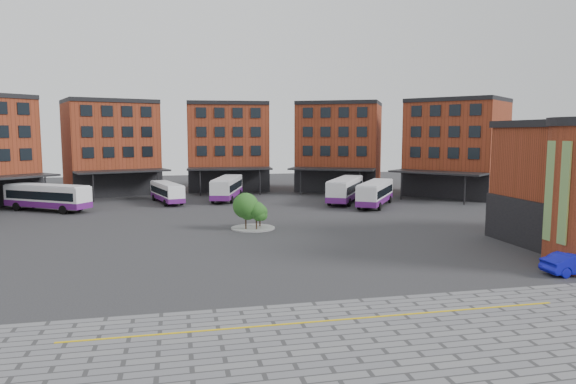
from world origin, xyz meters
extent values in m
plane|color=#28282B|center=(0.00, 0.00, 0.00)|extent=(160.00, 160.00, 0.00)
cube|color=gold|center=(2.00, -14.00, 0.03)|extent=(26.00, 0.15, 0.02)
cube|color=black|center=(-26.63, 31.58, 4.00)|extent=(12.61, 11.97, 0.25)
cylinder|color=black|center=(-22.05, 33.28, 2.00)|extent=(0.20, 0.20, 4.00)
cube|color=maroon|center=(-15.30, 46.44, 7.00)|extent=(15.55, 13.69, 14.00)
cube|color=black|center=(-13.72, 41.85, 2.00)|extent=(12.45, 4.71, 4.00)
cube|color=black|center=(-15.30, 46.44, 14.30)|extent=(15.65, 13.97, 0.60)
cube|color=black|center=(-13.66, 41.66, 9.20)|extent=(10.87, 3.87, 8.00)
cube|color=black|center=(-12.96, 39.63, 4.00)|extent=(13.72, 8.39, 0.25)
cylinder|color=black|center=(-16.67, 36.45, 2.00)|extent=(0.20, 0.20, 4.00)
cylinder|color=black|center=(-8.07, 39.41, 2.00)|extent=(0.20, 0.20, 4.00)
cube|color=maroon|center=(3.28, 48.89, 7.00)|extent=(13.67, 10.88, 14.00)
cube|color=black|center=(2.94, 44.05, 2.00)|extent=(13.00, 1.41, 4.00)
cube|color=black|center=(3.28, 48.89, 14.30)|extent=(13.69, 11.18, 0.60)
cube|color=black|center=(2.93, 43.85, 9.20)|extent=(11.42, 0.95, 8.00)
cube|color=black|center=(2.78, 41.70, 4.00)|extent=(13.28, 5.30, 0.25)
cylinder|color=black|center=(-1.89, 40.22, 2.00)|extent=(0.20, 0.20, 4.00)
cylinder|color=black|center=(7.19, 39.59, 2.00)|extent=(0.20, 0.20, 4.00)
cube|color=maroon|center=(21.34, 43.88, 7.00)|extent=(16.12, 14.81, 14.00)
cube|color=black|center=(19.14, 39.56, 2.00)|extent=(11.81, 6.35, 4.00)
cube|color=black|center=(21.34, 43.88, 14.30)|extent=(16.26, 15.08, 0.60)
cube|color=black|center=(19.04, 39.38, 9.20)|extent=(10.26, 5.33, 8.00)
cube|color=black|center=(18.07, 37.46, 4.00)|extent=(13.58, 9.82, 0.25)
cylinder|color=black|center=(13.20, 37.92, 2.00)|extent=(0.20, 0.20, 4.00)
cylinder|color=black|center=(21.31, 33.79, 2.00)|extent=(0.20, 0.20, 4.00)
cube|color=maroon|center=(36.00, 32.21, 7.00)|extent=(16.02, 16.39, 14.00)
cube|color=black|center=(32.29, 29.09, 2.00)|extent=(8.74, 10.28, 4.00)
cube|color=black|center=(36.00, 32.21, 14.30)|extent=(16.25, 16.58, 0.60)
cube|color=black|center=(32.14, 28.96, 9.20)|extent=(7.47, 8.86, 8.00)
cube|color=black|center=(30.49, 27.58, 4.00)|extent=(11.73, 12.79, 0.25)
cylinder|color=black|center=(26.19, 29.91, 2.00)|extent=(0.20, 0.20, 4.00)
cylinder|color=black|center=(32.03, 22.94, 2.00)|extent=(0.20, 0.20, 4.00)
cube|color=black|center=(22.90, -2.00, 2.00)|extent=(0.40, 12.00, 4.00)
cube|color=#C48417|center=(20.10, -8.00, 5.50)|extent=(0.12, 2.20, 7.00)
cylinder|color=gray|center=(2.00, 12.00, 0.06)|extent=(4.40, 4.40, 0.12)
cylinder|color=#332114|center=(1.20, 11.40, 0.87)|extent=(0.14, 0.14, 1.74)
sphere|color=#1D4B19|center=(1.20, 11.40, 2.43)|extent=(2.53, 2.53, 2.53)
sphere|color=#1D4B19|center=(1.40, 11.25, 1.91)|extent=(1.77, 1.77, 1.77)
cylinder|color=#332114|center=(2.80, 12.60, 0.56)|extent=(0.14, 0.14, 1.12)
sphere|color=#1D4B19|center=(2.80, 12.60, 1.57)|extent=(1.57, 1.57, 1.57)
sphere|color=#1D4B19|center=(3.00, 12.45, 1.23)|extent=(1.10, 1.10, 1.10)
cylinder|color=#332114|center=(2.20, 11.00, 0.71)|extent=(0.14, 0.14, 1.42)
sphere|color=#1D4B19|center=(2.20, 11.00, 1.98)|extent=(1.76, 1.76, 1.76)
sphere|color=#1D4B19|center=(2.40, 10.85, 1.56)|extent=(1.23, 1.23, 1.23)
cube|color=white|center=(-20.87, 28.89, 1.86)|extent=(11.04, 8.53, 2.56)
cube|color=black|center=(-20.87, 28.89, 2.04)|extent=(10.31, 8.07, 0.99)
cube|color=silver|center=(-20.87, 28.89, 3.19)|extent=(10.60, 8.19, 0.13)
cube|color=black|center=(-25.58, 32.01, 2.09)|extent=(1.33, 1.92, 1.15)
cube|color=#59186E|center=(-20.87, 28.89, 0.94)|extent=(11.10, 8.58, 0.73)
cylinder|color=black|center=(-24.66, 29.83, 0.52)|extent=(1.05, 0.84, 1.05)
cylinder|color=black|center=(-23.22, 32.01, 0.52)|extent=(1.05, 0.84, 1.05)
cylinder|color=black|center=(-18.52, 25.77, 0.52)|extent=(1.05, 0.84, 1.05)
cylinder|color=black|center=(-17.08, 27.95, 0.52)|extent=(1.05, 0.84, 1.05)
cube|color=white|center=(-6.68, 33.25, 1.57)|extent=(4.75, 9.95, 2.16)
cube|color=black|center=(-6.68, 33.25, 1.72)|extent=(4.60, 9.22, 0.84)
cube|color=silver|center=(-6.68, 33.25, 2.69)|extent=(4.56, 9.55, 0.11)
cube|color=black|center=(-7.97, 37.83, 1.77)|extent=(1.84, 0.62, 0.97)
cube|color=#59186E|center=(-6.68, 33.25, 0.79)|extent=(4.80, 10.00, 0.62)
cylinder|color=black|center=(-8.59, 35.95, 0.44)|extent=(0.49, 0.92, 0.88)
cylinder|color=black|center=(-6.46, 36.54, 0.44)|extent=(0.49, 0.92, 0.88)
cylinder|color=black|center=(-6.90, 29.96, 0.44)|extent=(0.49, 0.92, 0.88)
cylinder|color=black|center=(-4.78, 30.56, 0.44)|extent=(0.49, 0.92, 0.88)
cube|color=silver|center=(1.65, 34.78, 1.85)|extent=(5.65, 11.72, 2.55)
cube|color=black|center=(1.65, 34.78, 2.03)|extent=(5.46, 10.86, 0.99)
cube|color=silver|center=(1.65, 34.78, 3.17)|extent=(5.43, 11.25, 0.12)
cube|color=black|center=(3.20, 40.19, 2.08)|extent=(2.16, 0.72, 1.14)
cube|color=#59186E|center=(1.65, 34.78, 0.94)|extent=(5.70, 11.77, 0.73)
cylinder|color=black|center=(1.41, 38.66, 0.52)|extent=(0.59, 1.09, 1.04)
cylinder|color=black|center=(3.91, 37.95, 0.52)|extent=(0.59, 1.09, 1.04)
cylinder|color=black|center=(-0.61, 31.62, 0.52)|extent=(0.59, 1.09, 1.04)
cylinder|color=black|center=(1.89, 30.90, 0.52)|extent=(0.59, 1.09, 1.04)
cube|color=white|center=(17.31, 28.63, 1.91)|extent=(8.34, 11.55, 2.64)
cube|color=black|center=(17.31, 28.63, 2.10)|extent=(7.91, 10.77, 1.02)
cube|color=silver|center=(17.31, 28.63, 3.28)|extent=(8.01, 11.09, 0.13)
cube|color=black|center=(20.27, 33.63, 2.15)|extent=(2.03, 1.27, 1.18)
cube|color=#59186E|center=(17.31, 28.63, 0.97)|extent=(8.40, 11.61, 0.75)
cylinder|color=black|center=(18.08, 32.57, 0.54)|extent=(0.83, 1.09, 1.08)
cylinder|color=black|center=(20.39, 31.20, 0.54)|extent=(0.83, 1.09, 1.08)
cylinder|color=black|center=(14.22, 26.05, 0.54)|extent=(0.83, 1.09, 1.08)
cylinder|color=black|center=(16.53, 24.68, 0.54)|extent=(0.83, 1.09, 1.08)
cube|color=white|center=(19.94, 24.27, 1.83)|extent=(8.39, 10.86, 2.52)
cube|color=black|center=(19.94, 24.27, 2.01)|extent=(7.94, 10.14, 0.98)
cube|color=silver|center=(19.94, 24.27, 3.14)|extent=(8.05, 10.42, 0.12)
cube|color=black|center=(23.01, 28.91, 2.06)|extent=(1.89, 1.31, 1.13)
cube|color=#59186E|center=(19.94, 24.27, 0.93)|extent=(8.44, 10.91, 0.72)
cylinder|color=black|center=(20.86, 28.00, 0.51)|extent=(0.82, 1.03, 1.03)
cylinder|color=black|center=(23.01, 26.58, 0.51)|extent=(0.82, 1.03, 1.03)
cylinder|color=black|center=(16.87, 21.96, 0.51)|extent=(0.82, 1.03, 1.03)
cylinder|color=black|center=(19.01, 20.54, 0.51)|extent=(0.82, 1.03, 1.03)
imported|color=#0D0FAE|center=(20.93, -9.20, 0.75)|extent=(4.59, 1.64, 1.51)
camera|label=1|loc=(-5.37, -38.16, 9.54)|focal=32.00mm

